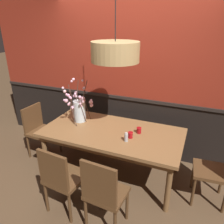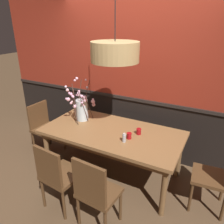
% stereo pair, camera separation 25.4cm
% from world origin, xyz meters
% --- Properties ---
extents(ground_plane, '(24.00, 24.00, 0.00)m').
position_xyz_m(ground_plane, '(0.00, 0.00, 0.00)').
color(ground_plane, brown).
extents(back_wall, '(5.20, 0.14, 2.88)m').
position_xyz_m(back_wall, '(0.00, 0.80, 1.43)').
color(back_wall, black).
rests_on(back_wall, ground).
extents(dining_table, '(1.98, 1.00, 0.74)m').
position_xyz_m(dining_table, '(0.00, 0.00, 0.66)').
color(dining_table, olive).
rests_on(dining_table, ground).
extents(chair_far_side_left, '(0.44, 0.41, 0.94)m').
position_xyz_m(chair_far_side_left, '(-0.29, 0.88, 0.53)').
color(chair_far_side_left, brown).
rests_on(chair_far_side_left, ground).
extents(chair_near_side_right, '(0.45, 0.41, 0.94)m').
position_xyz_m(chair_near_side_right, '(0.29, -0.93, 0.53)').
color(chair_near_side_right, brown).
rests_on(chair_near_side_right, ground).
extents(chair_head_west_end, '(0.46, 0.46, 0.88)m').
position_xyz_m(chair_head_west_end, '(-1.35, 0.03, 0.50)').
color(chair_head_west_end, brown).
rests_on(chair_head_west_end, ground).
extents(chair_near_side_left, '(0.46, 0.47, 0.91)m').
position_xyz_m(chair_near_side_left, '(-0.27, -0.88, 0.51)').
color(chair_near_side_left, brown).
rests_on(chair_near_side_left, ground).
extents(chair_head_east_end, '(0.46, 0.44, 0.94)m').
position_xyz_m(chair_head_east_end, '(1.43, -0.00, 0.52)').
color(chair_head_east_end, brown).
rests_on(chair_head_east_end, ground).
extents(vase_with_blossoms, '(0.43, 0.41, 0.66)m').
position_xyz_m(vase_with_blossoms, '(-0.60, 0.12, 0.93)').
color(vase_with_blossoms, silver).
rests_on(vase_with_blossoms, dining_table).
extents(candle_holder_nearer_center, '(0.07, 0.07, 0.09)m').
position_xyz_m(candle_holder_nearer_center, '(0.37, 0.09, 0.78)').
color(candle_holder_nearer_center, '#9E0F14').
rests_on(candle_holder_nearer_center, dining_table).
extents(candle_holder_nearer_edge, '(0.07, 0.07, 0.09)m').
position_xyz_m(candle_holder_nearer_edge, '(0.30, -0.08, 0.78)').
color(candle_holder_nearer_edge, '#9E0F14').
rests_on(candle_holder_nearer_edge, dining_table).
extents(condiment_bottle, '(0.05, 0.05, 0.12)m').
position_xyz_m(condiment_bottle, '(0.28, -0.19, 0.80)').
color(condiment_bottle, '#ADADB2').
rests_on(condiment_bottle, dining_table).
extents(pendant_lamp, '(0.60, 0.60, 1.15)m').
position_xyz_m(pendant_lamp, '(0.05, -0.02, 1.85)').
color(pendant_lamp, tan).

